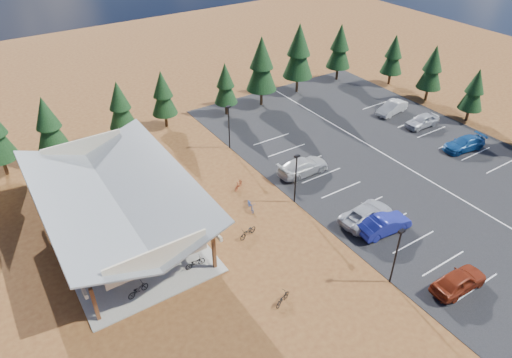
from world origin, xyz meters
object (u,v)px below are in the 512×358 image
object	(u,v)px
trash_bin_1	(196,208)
bike_7	(125,193)
bike_12	(282,298)
bike_15	(239,185)
bike_16	(248,232)
car_3	(303,166)
bike_pavilion	(114,194)
bike_3	(84,202)
bike_4	(195,263)
bike_1	(101,251)
bike_2	(89,213)
car_0	(459,281)
bike_14	(251,205)
bike_0	(138,290)
car_9	(392,108)
lamp_post_0	(396,253)
car_2	(366,214)
car_7	(464,144)
lamp_post_1	(296,176)
bike_6	(128,222)
trash_bin_0	(197,209)
lamp_post_2	(229,124)
bike_5	(147,238)
car_1	(384,224)

from	to	relation	value
trash_bin_1	bike_7	distance (m)	7.19
bike_12	bike_15	size ratio (longest dim) A/B	1.05
bike_16	car_3	bearing A→B (deg)	101.00
car_3	bike_pavilion	bearing A→B (deg)	84.62
bike_3	bike_7	size ratio (longest dim) A/B	1.06
bike_4	bike_7	bearing A→B (deg)	6.51
bike_1	bike_12	distance (m)	15.14
trash_bin_1	bike_2	xyz separation A→B (m)	(-8.36, 4.38, 0.14)
bike_pavilion	car_0	bearing A→B (deg)	-47.29
bike_7	bike_14	bearing A→B (deg)	-129.93
bike_0	car_9	distance (m)	39.77
lamp_post_0	car_2	size ratio (longest dim) A/B	0.95
bike_0	car_7	xyz separation A→B (m)	(38.08, 0.22, 0.20)
trash_bin_1	car_3	world-z (taller)	car_3
bike_0	bike_7	distance (m)	12.54
lamp_post_1	bike_6	bearing A→B (deg)	160.30
trash_bin_0	bike_1	xyz separation A→B (m)	(-9.07, -0.83, 0.13)
bike_7	bike_12	xyz separation A→B (m)	(5.03, -18.43, -0.15)
bike_3	car_0	bearing A→B (deg)	-146.47
bike_0	bike_2	xyz separation A→B (m)	(-0.33, 10.94, 0.02)
lamp_post_2	bike_2	xyz separation A→B (m)	(-16.79, -3.86, -2.39)
bike_7	bike_14	world-z (taller)	bike_7
bike_4	car_2	bearing A→B (deg)	-101.78
bike_5	car_2	distance (m)	19.01
bike_3	bike_6	xyz separation A→B (m)	(2.49, -4.83, -0.10)
lamp_post_2	bike_4	size ratio (longest dim) A/B	3.05
bike_7	bike_0	bearing A→B (deg)	165.86
bike_5	car_3	size ratio (longest dim) A/B	0.32
bike_7	trash_bin_0	bearing A→B (deg)	-139.70
trash_bin_0	bike_4	xyz separation A→B (m)	(-3.27, -6.06, 0.09)
lamp_post_1	lamp_post_2	xyz separation A→B (m)	(0.00, 12.00, 0.00)
bike_5	car_1	distance (m)	20.08
bike_3	car_3	size ratio (longest dim) A/B	0.31
trash_bin_0	bike_3	bearing A→B (deg)	142.30
car_0	lamp_post_1	bearing A→B (deg)	15.59
bike_6	car_3	xyz separation A→B (m)	(17.98, -1.70, 0.34)
lamp_post_1	trash_bin_1	world-z (taller)	lamp_post_1
bike_16	car_9	xyz separation A→B (m)	(28.01, 9.92, 0.31)
car_0	car_2	bearing A→B (deg)	2.64
car_3	car_9	distance (m)	18.69
bike_1	bike_3	distance (m)	7.33
bike_4	bike_16	xyz separation A→B (m)	(5.44, 0.85, -0.04)
bike_3	car_1	bearing A→B (deg)	-136.06
bike_3	car_3	distance (m)	21.48
lamp_post_2	bike_16	distance (m)	15.29
bike_pavilion	bike_3	xyz separation A→B (m)	(-1.79, 4.95, -3.20)
bike_4	car_9	world-z (taller)	car_9
lamp_post_1	bike_1	size ratio (longest dim) A/B	3.23
bike_2	car_9	bearing A→B (deg)	-73.24
bike_5	bike_4	bearing A→B (deg)	-158.72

